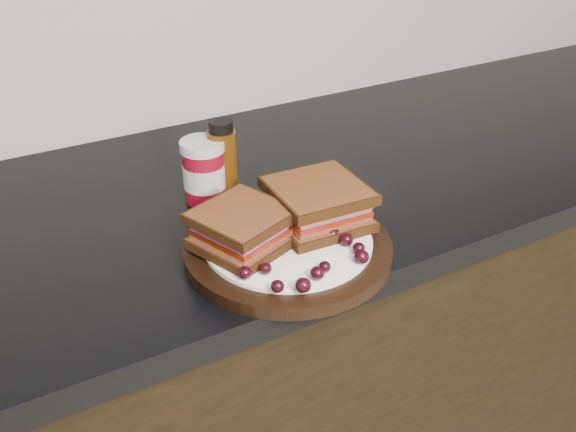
% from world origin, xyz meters
% --- Properties ---
extents(countertop, '(3.98, 0.60, 0.04)m').
position_xyz_m(countertop, '(0.00, 1.70, 0.88)').
color(countertop, black).
rests_on(countertop, base_cabinets).
extents(plate, '(0.28, 0.28, 0.02)m').
position_xyz_m(plate, '(0.24, 1.50, 0.91)').
color(plate, black).
rests_on(plate, countertop).
extents(sandwich_left, '(0.14, 0.14, 0.05)m').
position_xyz_m(sandwich_left, '(0.18, 1.52, 0.95)').
color(sandwich_left, brown).
rests_on(sandwich_left, plate).
extents(sandwich_right, '(0.13, 0.13, 0.06)m').
position_xyz_m(sandwich_right, '(0.30, 1.52, 0.95)').
color(sandwich_right, brown).
rests_on(sandwich_right, plate).
extents(grape_0, '(0.02, 0.02, 0.02)m').
position_xyz_m(grape_0, '(0.15, 1.45, 0.93)').
color(grape_0, black).
rests_on(grape_0, plate).
extents(grape_1, '(0.02, 0.02, 0.01)m').
position_xyz_m(grape_1, '(0.18, 1.45, 0.93)').
color(grape_1, black).
rests_on(grape_1, plate).
extents(grape_2, '(0.02, 0.02, 0.02)m').
position_xyz_m(grape_2, '(0.18, 1.41, 0.93)').
color(grape_2, black).
rests_on(grape_2, plate).
extents(grape_3, '(0.02, 0.02, 0.02)m').
position_xyz_m(grape_3, '(0.20, 1.39, 0.93)').
color(grape_3, black).
rests_on(grape_3, plate).
extents(grape_4, '(0.02, 0.02, 0.02)m').
position_xyz_m(grape_4, '(0.23, 1.41, 0.93)').
color(grape_4, black).
rests_on(grape_4, plate).
extents(grape_5, '(0.02, 0.02, 0.01)m').
position_xyz_m(grape_5, '(0.25, 1.42, 0.93)').
color(grape_5, black).
rests_on(grape_5, plate).
extents(grape_6, '(0.02, 0.02, 0.02)m').
position_xyz_m(grape_6, '(0.30, 1.41, 0.93)').
color(grape_6, black).
rests_on(grape_6, plate).
extents(grape_7, '(0.02, 0.02, 0.02)m').
position_xyz_m(grape_7, '(0.31, 1.43, 0.93)').
color(grape_7, black).
rests_on(grape_7, plate).
extents(grape_8, '(0.02, 0.02, 0.02)m').
position_xyz_m(grape_8, '(0.30, 1.45, 0.93)').
color(grape_8, black).
rests_on(grape_8, plate).
extents(grape_9, '(0.02, 0.02, 0.02)m').
position_xyz_m(grape_9, '(0.29, 1.47, 0.93)').
color(grape_9, black).
rests_on(grape_9, plate).
extents(grape_10, '(0.02, 0.02, 0.02)m').
position_xyz_m(grape_10, '(0.33, 1.50, 0.93)').
color(grape_10, black).
rests_on(grape_10, plate).
extents(grape_11, '(0.02, 0.02, 0.02)m').
position_xyz_m(grape_11, '(0.32, 1.52, 0.93)').
color(grape_11, black).
rests_on(grape_11, plate).
extents(grape_12, '(0.02, 0.02, 0.02)m').
position_xyz_m(grape_12, '(0.31, 1.53, 0.93)').
color(grape_12, black).
rests_on(grape_12, plate).
extents(grape_13, '(0.02, 0.02, 0.02)m').
position_xyz_m(grape_13, '(0.19, 1.56, 0.93)').
color(grape_13, black).
rests_on(grape_13, plate).
extents(grape_14, '(0.02, 0.02, 0.01)m').
position_xyz_m(grape_14, '(0.17, 1.54, 0.93)').
color(grape_14, black).
rests_on(grape_14, plate).
extents(grape_15, '(0.02, 0.02, 0.02)m').
position_xyz_m(grape_15, '(0.17, 1.52, 0.93)').
color(grape_15, black).
rests_on(grape_15, plate).
extents(grape_16, '(0.02, 0.02, 0.02)m').
position_xyz_m(grape_16, '(0.16, 1.50, 0.93)').
color(grape_16, black).
rests_on(grape_16, plate).
extents(grape_17, '(0.02, 0.02, 0.02)m').
position_xyz_m(grape_17, '(0.20, 1.54, 0.93)').
color(grape_17, black).
rests_on(grape_17, plate).
extents(grape_18, '(0.02, 0.02, 0.02)m').
position_xyz_m(grape_18, '(0.16, 1.52, 0.93)').
color(grape_18, black).
rests_on(grape_18, plate).
extents(grape_19, '(0.02, 0.02, 0.02)m').
position_xyz_m(grape_19, '(0.16, 1.51, 0.93)').
color(grape_19, black).
rests_on(grape_19, plate).
extents(condiment_jar, '(0.09, 0.09, 0.10)m').
position_xyz_m(condiment_jar, '(0.21, 1.70, 0.95)').
color(condiment_jar, maroon).
rests_on(condiment_jar, countertop).
extents(oil_bottle, '(0.06, 0.06, 0.12)m').
position_xyz_m(oil_bottle, '(0.24, 1.70, 0.96)').
color(oil_bottle, '#512B08').
rests_on(oil_bottle, countertop).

